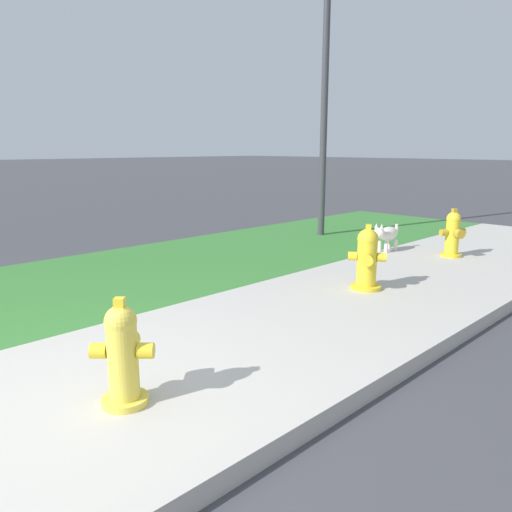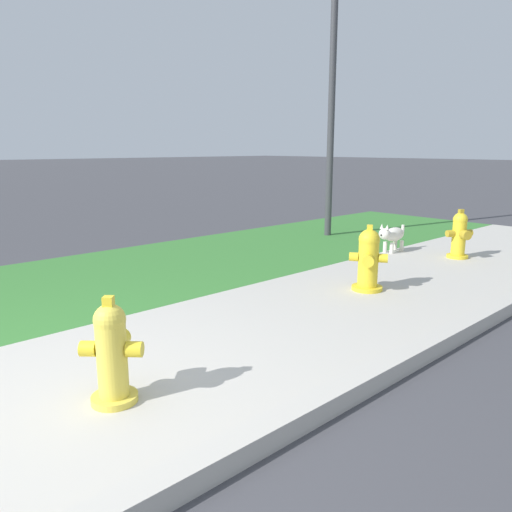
{
  "view_description": "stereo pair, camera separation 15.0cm",
  "coord_description": "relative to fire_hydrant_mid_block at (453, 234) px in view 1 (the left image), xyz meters",
  "views": [
    {
      "loc": [
        -0.76,
        -2.63,
        1.44
      ],
      "look_at": [
        2.59,
        0.76,
        0.4
      ],
      "focal_mm": 35.0,
      "sensor_mm": 36.0,
      "label": 1
    },
    {
      "loc": [
        -0.65,
        -2.73,
        1.44
      ],
      "look_at": [
        2.59,
        0.76,
        0.4
      ],
      "focal_mm": 35.0,
      "sensor_mm": 36.0,
      "label": 2
    }
  ],
  "objects": [
    {
      "name": "street_lamp",
      "position": [
        0.15,
        2.31,
        3.12
      ],
      "size": [
        0.32,
        0.32,
        5.29
      ],
      "color": "#3D3D42",
      "rests_on": "ground"
    },
    {
      "name": "sidewalk_pavement",
      "position": [
        -5.68,
        -0.17,
        -0.31
      ],
      "size": [
        18.0,
        2.12,
        0.01
      ],
      "primitive_type": "cube",
      "color": "#BCB7AD",
      "rests_on": "ground"
    },
    {
      "name": "fire_hydrant_across_street",
      "position": [
        -2.15,
        -0.07,
        0.01
      ],
      "size": [
        0.36,
        0.37,
        0.68
      ],
      "rotation": [
        0.0,
        0.0,
        2.15
      ],
      "color": "yellow",
      "rests_on": "ground"
    },
    {
      "name": "fire_hydrant_by_grass_verge",
      "position": [
        -5.14,
        -0.42,
        -0.01
      ],
      "size": [
        0.33,
        0.33,
        0.64
      ],
      "rotation": [
        0.0,
        0.0,
        5.5
      ],
      "color": "yellow",
      "rests_on": "ground"
    },
    {
      "name": "fire_hydrant_mid_block",
      "position": [
        0.0,
        0.0,
        0.0
      ],
      "size": [
        0.35,
        0.33,
        0.65
      ],
      "rotation": [
        0.0,
        0.0,
        2.6
      ],
      "color": "yellow",
      "rests_on": "ground"
    },
    {
      "name": "ground_plane",
      "position": [
        -5.68,
        -0.17,
        -0.31
      ],
      "size": [
        120.0,
        120.0,
        0.0
      ],
      "primitive_type": "plane",
      "color": "#424247"
    },
    {
      "name": "small_white_dog",
      "position": [
        -0.32,
        0.8,
        -0.06
      ],
      "size": [
        0.57,
        0.2,
        0.42
      ],
      "rotation": [
        0.0,
        0.0,
        3.13
      ],
      "color": "silver",
      "rests_on": "ground"
    }
  ]
}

